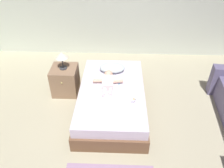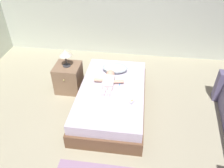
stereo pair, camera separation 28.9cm
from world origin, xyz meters
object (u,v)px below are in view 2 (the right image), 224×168
(bed, at_px, (112,98))
(pillow, at_px, (115,68))
(nightstand, at_px, (68,78))
(baby_bottle, at_px, (132,101))
(toothbrush, at_px, (120,83))
(lamp, at_px, (65,54))
(baby, at_px, (109,81))

(bed, relative_size, pillow, 4.19)
(nightstand, bearing_deg, pillow, 7.24)
(baby_bottle, bearing_deg, toothbrush, 115.53)
(bed, bearing_deg, pillow, 91.69)
(pillow, xyz_separation_m, nightstand, (-0.90, -0.11, -0.23))
(bed, xyz_separation_m, toothbrush, (0.12, 0.18, 0.22))
(bed, height_order, toothbrush, toothbrush)
(bed, xyz_separation_m, pillow, (-0.02, 0.55, 0.29))
(baby_bottle, bearing_deg, nightstand, 149.48)
(lamp, bearing_deg, baby, -19.36)
(pillow, bearing_deg, toothbrush, -69.58)
(baby, relative_size, lamp, 1.87)
(lamp, bearing_deg, pillow, 7.24)
(baby, xyz_separation_m, toothbrush, (0.19, 0.05, -0.05))
(bed, distance_m, pillow, 0.62)
(nightstand, bearing_deg, bed, -25.37)
(toothbrush, bearing_deg, lamp, 166.44)
(bed, height_order, lamp, lamp)
(baby, distance_m, lamp, 0.94)
(toothbrush, relative_size, lamp, 0.49)
(nightstand, xyz_separation_m, lamp, (0.00, 0.00, 0.53))
(bed, height_order, baby, baby)
(toothbrush, xyz_separation_m, baby_bottle, (0.24, -0.50, 0.02))
(pillow, distance_m, nightstand, 0.93)
(baby, distance_m, toothbrush, 0.21)
(toothbrush, relative_size, nightstand, 0.31)
(lamp, relative_size, baby_bottle, 3.09)
(nightstand, relative_size, lamp, 1.61)
(lamp, bearing_deg, toothbrush, -13.56)
(pillow, xyz_separation_m, baby_bottle, (0.37, -0.86, -0.05))
(toothbrush, relative_size, baby_bottle, 1.52)
(bed, xyz_separation_m, nightstand, (-0.91, 0.43, 0.06))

